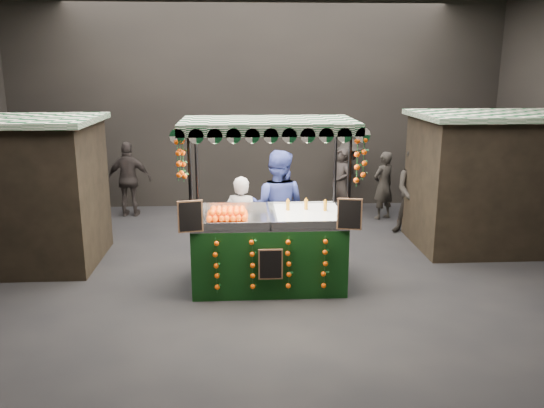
{
  "coord_description": "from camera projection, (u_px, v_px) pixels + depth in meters",
  "views": [
    {
      "loc": [
        -0.42,
        -8.73,
        3.46
      ],
      "look_at": [
        0.08,
        0.17,
        1.23
      ],
      "focal_mm": 36.59,
      "sensor_mm": 36.0,
      "label": 1
    }
  ],
  "objects": [
    {
      "name": "shopper_3",
      "position": [
        349.0,
        176.0,
        13.36
      ],
      "size": [
        1.19,
        1.3,
        1.76
      ],
      "rotation": [
        0.0,
        0.0,
        0.94
      ],
      "color": "black",
      "rests_on": "ground"
    },
    {
      "name": "juice_stall",
      "position": [
        269.0,
        236.0,
        8.79
      ],
      "size": [
        2.75,
        1.62,
        2.67
      ],
      "color": "black",
      "rests_on": "ground"
    },
    {
      "name": "neighbour_stall_right",
      "position": [
        491.0,
        180.0,
        10.69
      ],
      "size": [
        3.0,
        2.2,
        2.6
      ],
      "color": "black",
      "rests_on": "ground"
    },
    {
      "name": "shopper_4",
      "position": [
        37.0,
        197.0,
        11.04
      ],
      "size": [
        1.05,
        0.86,
        1.84
      ],
      "rotation": [
        0.0,
        0.0,
        3.49
      ],
      "color": "black",
      "rests_on": "ground"
    },
    {
      "name": "vendor_grey",
      "position": [
        242.0,
        223.0,
        9.58
      ],
      "size": [
        0.68,
        0.53,
        1.64
      ],
      "rotation": [
        0.0,
        0.0,
        2.88
      ],
      "color": "gray",
      "rests_on": "ground"
    },
    {
      "name": "shopper_2",
      "position": [
        129.0,
        179.0,
        12.94
      ],
      "size": [
        1.05,
        0.48,
        1.76
      ],
      "rotation": [
        0.0,
        0.0,
        3.09
      ],
      "color": "#2B2523",
      "rests_on": "ground"
    },
    {
      "name": "shopper_1",
      "position": [
        415.0,
        191.0,
        11.53
      ],
      "size": [
        1.03,
        0.89,
        1.82
      ],
      "rotation": [
        0.0,
        0.0,
        -0.25
      ],
      "color": "black",
      "rests_on": "ground"
    },
    {
      "name": "vendor_blue",
      "position": [
        278.0,
        208.0,
        9.73
      ],
      "size": [
        1.18,
        1.04,
        2.05
      ],
      "rotation": [
        0.0,
        0.0,
        2.84
      ],
      "color": "navy",
      "rests_on": "ground"
    },
    {
      "name": "neighbour_stall_left",
      "position": [
        15.0,
        192.0,
        9.72
      ],
      "size": [
        3.0,
        2.2,
        2.6
      ],
      "color": "black",
      "rests_on": "ground"
    },
    {
      "name": "shopper_0",
      "position": [
        58.0,
        188.0,
        12.06
      ],
      "size": [
        0.66,
        0.47,
        1.72
      ],
      "rotation": [
        0.0,
        0.0,
        -0.09
      ],
      "color": "#292321",
      "rests_on": "ground"
    },
    {
      "name": "shopper_5",
      "position": [
        445.0,
        183.0,
        12.96
      ],
      "size": [
        1.43,
        1.25,
        1.56
      ],
      "rotation": [
        0.0,
        0.0,
        2.49
      ],
      "color": "#2D2924",
      "rests_on": "ground"
    },
    {
      "name": "shopper_6",
      "position": [
        341.0,
        183.0,
        12.83
      ],
      "size": [
        0.59,
        0.7,
        1.62
      ],
      "rotation": [
        0.0,
        0.0,
        -1.15
      ],
      "color": "#2D2724",
      "rests_on": "ground"
    },
    {
      "name": "ground",
      "position": [
        268.0,
        277.0,
        9.31
      ],
      "size": [
        12.0,
        12.0,
        0.0
      ],
      "primitive_type": "plane",
      "color": "black",
      "rests_on": "ground"
    },
    {
      "name": "market_hall",
      "position": [
        267.0,
        71.0,
        8.49
      ],
      "size": [
        12.1,
        10.1,
        5.05
      ],
      "color": "black",
      "rests_on": "ground"
    },
    {
      "name": "shopper_7",
      "position": [
        383.0,
        185.0,
        12.73
      ],
      "size": [
        0.68,
        0.61,
        1.57
      ],
      "rotation": [
        0.0,
        0.0,
        -2.62
      ],
      "color": "#272420",
      "rests_on": "ground"
    }
  ]
}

